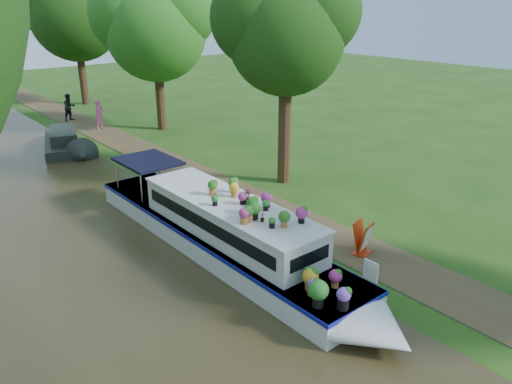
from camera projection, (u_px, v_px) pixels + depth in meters
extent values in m
plane|color=#1D4010|center=(262.00, 226.00, 18.01)|extent=(100.00, 100.00, 0.00)
cube|color=#2C2713|center=(105.00, 282.00, 14.43)|extent=(10.00, 100.00, 0.02)
cube|color=#41351E|center=(287.00, 217.00, 18.72)|extent=(2.20, 100.00, 0.03)
cube|color=silver|center=(215.00, 236.00, 16.36)|extent=(2.20, 12.00, 0.75)
cube|color=navy|center=(214.00, 227.00, 16.25)|extent=(2.24, 12.04, 0.12)
cube|color=silver|center=(229.00, 219.00, 15.46)|extent=(1.80, 7.00, 1.05)
cube|color=silver|center=(228.00, 202.00, 15.26)|extent=(1.90, 7.10, 0.06)
cube|color=black|center=(251.00, 209.00, 15.98)|extent=(0.03, 6.40, 0.38)
cube|color=black|center=(204.00, 224.00, 14.89)|extent=(0.03, 6.40, 0.38)
cube|color=black|center=(148.00, 161.00, 18.89)|extent=(1.90, 2.40, 0.10)
cube|color=white|center=(371.00, 271.00, 12.93)|extent=(0.04, 0.45, 0.55)
imported|color=#1D5516|center=(263.00, 216.00, 13.76)|extent=(0.19, 0.23, 0.37)
imported|color=#1D5516|center=(248.00, 197.00, 14.96)|extent=(0.29, 0.29, 0.44)
cylinder|color=black|center=(284.00, 132.00, 21.60)|extent=(0.56, 0.56, 4.55)
sphere|color=black|center=(286.00, 37.00, 20.18)|extent=(4.80, 4.80, 4.80)
sphere|color=black|center=(317.00, 12.00, 19.89)|extent=(3.60, 3.60, 3.60)
sphere|color=black|center=(257.00, 18.00, 20.02)|extent=(3.84, 3.84, 3.84)
cylinder|color=black|center=(160.00, 99.00, 30.75)|extent=(0.56, 0.56, 3.85)
sphere|color=#1D5516|center=(156.00, 30.00, 29.30)|extent=(6.00, 6.00, 6.00)
sphere|color=#1D5516|center=(180.00, 8.00, 28.93)|extent=(4.50, 4.50, 4.50)
sphere|color=#1D5516|center=(130.00, 14.00, 29.10)|extent=(4.80, 4.80, 4.80)
cylinder|color=black|center=(83.00, 77.00, 38.28)|extent=(0.56, 0.56, 4.20)
sphere|color=black|center=(75.00, 16.00, 36.68)|extent=(6.60, 6.60, 6.60)
sphere|color=black|center=(52.00, 1.00, 36.46)|extent=(5.28, 5.28, 5.28)
cube|color=black|center=(62.00, 144.00, 27.22)|extent=(3.24, 5.52, 0.53)
cube|color=black|center=(63.00, 135.00, 26.70)|extent=(2.22, 3.33, 0.61)
cube|color=#B82F0D|center=(361.00, 252.00, 16.04)|extent=(0.70, 0.62, 0.03)
cube|color=#B82F0D|center=(366.00, 239.00, 15.75)|extent=(0.71, 0.43, 1.06)
cube|color=#B82F0D|center=(359.00, 236.00, 15.94)|extent=(0.71, 0.43, 1.06)
cube|color=white|center=(367.00, 238.00, 15.70)|extent=(0.54, 0.31, 0.74)
imported|color=pink|center=(99.00, 114.00, 31.00)|extent=(0.80, 0.67, 1.87)
imported|color=black|center=(70.00, 107.00, 33.27)|extent=(1.01, 0.88, 1.78)
imported|color=#206D25|center=(231.00, 215.00, 18.35)|extent=(0.45, 0.40, 0.45)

